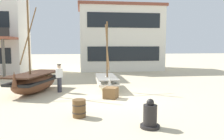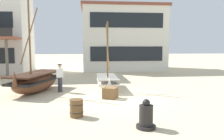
{
  "view_description": "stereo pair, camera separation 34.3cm",
  "coord_description": "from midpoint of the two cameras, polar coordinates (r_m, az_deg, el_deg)",
  "views": [
    {
      "loc": [
        -1.75,
        -11.75,
        2.81
      ],
      "look_at": [
        0.0,
        1.0,
        1.4
      ],
      "focal_mm": 36.42,
      "sensor_mm": 36.0,
      "label": 1
    },
    {
      "loc": [
        -1.41,
        -11.79,
        2.81
      ],
      "look_at": [
        0.0,
        1.0,
        1.4
      ],
      "focal_mm": 36.42,
      "sensor_mm": 36.0,
      "label": 2
    }
  ],
  "objects": [
    {
      "name": "fishing_boat_near_left",
      "position": [
        14.52,
        -2.07,
        -2.99
      ],
      "size": [
        1.27,
        3.49,
        4.23
      ],
      "color": "silver",
      "rests_on": "ground"
    },
    {
      "name": "harbor_building_main",
      "position": [
        26.61,
        1.57,
        8.03
      ],
      "size": [
        9.47,
        5.71,
        7.24
      ],
      "color": "silver",
      "rests_on": "ground"
    },
    {
      "name": "fishing_boat_centre_large",
      "position": [
        14.36,
        -19.42,
        -2.76
      ],
      "size": [
        2.81,
        4.53,
        5.38
      ],
      "color": "brown",
      "rests_on": "ground"
    },
    {
      "name": "capstan_winch",
      "position": [
        7.97,
        8.3,
        -11.44
      ],
      "size": [
        0.68,
        0.68,
        1.01
      ],
      "color": "black",
      "rests_on": "ground"
    },
    {
      "name": "wooden_barrel",
      "position": [
        9.13,
        -9.33,
        -9.48
      ],
      "size": [
        0.56,
        0.56,
        0.7
      ],
      "color": "brown",
      "rests_on": "ground"
    },
    {
      "name": "cargo_crate",
      "position": [
        12.14,
        -1.13,
        -5.74
      ],
      "size": [
        0.92,
        0.92,
        0.58
      ],
      "primitive_type": "cube",
      "rotation": [
        0.0,
        0.0,
        1.14
      ],
      "color": "brown",
      "rests_on": "ground"
    },
    {
      "name": "ground_plane",
      "position": [
        12.21,
        -0.17,
        -7.06
      ],
      "size": [
        120.0,
        120.0,
        0.0
      ],
      "primitive_type": "plane",
      "color": "beige"
    },
    {
      "name": "fisherman_by_hull",
      "position": [
        13.97,
        -13.76,
        -2.06
      ],
      "size": [
        0.42,
        0.38,
        1.68
      ],
      "color": "#33333D",
      "rests_on": "ground"
    }
  ]
}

